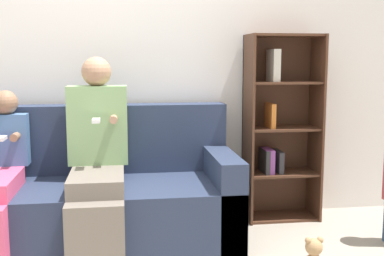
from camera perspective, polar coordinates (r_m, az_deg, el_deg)
back_wall at (r=3.73m, az=-10.27°, el=8.53°), size 10.00×0.06×2.55m
couch at (r=3.42m, az=-12.35°, el=-7.96°), size 2.03×0.87×0.91m
adult_seated at (r=3.22m, az=-11.19°, el=-2.79°), size 0.40×0.78×1.26m
bookshelf at (r=3.81m, az=10.24°, el=0.08°), size 0.56×0.31×1.43m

